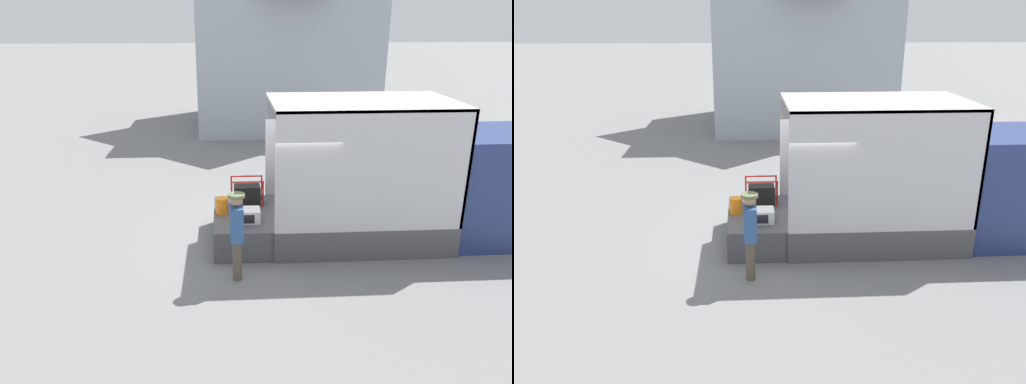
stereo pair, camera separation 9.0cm
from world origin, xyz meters
TOP-DOWN VIEW (x-y plane):
  - ground_plane at (0.00, 0.00)m, footprint 160.00×160.00m
  - box_truck at (3.58, 0.00)m, footprint 5.83×2.30m
  - tailgate_deck at (-0.61, 0.00)m, footprint 1.21×2.19m
  - microwave at (-0.47, -0.48)m, footprint 0.46×0.43m
  - portable_generator at (-0.45, 0.53)m, footprint 0.73×0.45m
  - orange_bucket at (-1.03, 0.02)m, footprint 0.28×0.28m
  - worker_person at (-0.76, -1.72)m, footprint 0.31×0.44m
  - house_backdrop at (1.71, 12.66)m, footprint 7.69×7.01m

SIDE VIEW (x-z plane):
  - ground_plane at x=0.00m, z-range 0.00..0.00m
  - tailgate_deck at x=-0.61m, z-range 0.00..0.66m
  - microwave at x=-0.47m, z-range 0.66..0.93m
  - orange_bucket at x=-1.03m, z-range 0.66..1.00m
  - portable_generator at x=-0.45m, z-range 0.58..1.20m
  - box_truck at x=3.58m, z-range -0.52..2.57m
  - worker_person at x=-0.76m, z-range 0.20..1.92m
  - house_backdrop at x=1.71m, z-range 0.07..7.50m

